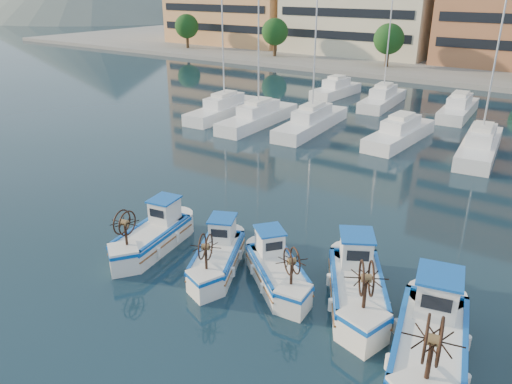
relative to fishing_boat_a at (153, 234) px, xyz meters
name	(u,v)px	position (x,y,z in m)	size (l,w,h in m)	color
ground	(209,285)	(3.98, -0.89, -0.72)	(300.00, 300.00, 0.00)	#183140
hill_west	(108,16)	(-136.02, 109.11, -0.72)	(180.00, 180.00, 60.00)	slate
yacht_marina	(397,119)	(1.32, 26.61, -0.19)	(38.85, 22.57, 11.50)	white
fishing_boat_a	(153,234)	(0.00, 0.00, 0.00)	(2.37, 4.29, 2.60)	white
fishing_boat_b	(218,254)	(3.46, 0.30, -0.04)	(3.03, 4.06, 2.45)	white
fishing_boat_c	(276,268)	(6.04, 0.81, -0.04)	(3.91, 3.58, 2.45)	white
fishing_boat_d	(357,284)	(9.19, 1.43, 0.08)	(3.85, 4.79, 2.91)	white
fishing_boat_e	(431,340)	(12.42, -0.26, 0.17)	(3.17, 5.33, 3.23)	white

